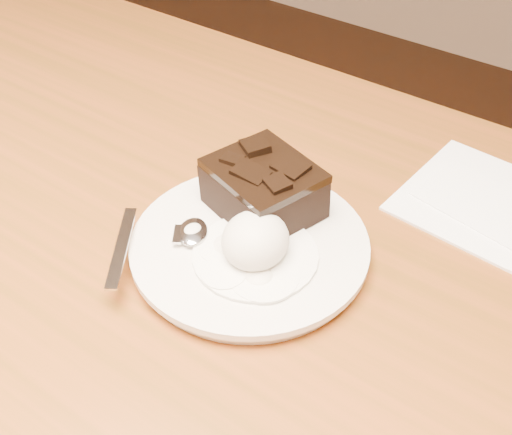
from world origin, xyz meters
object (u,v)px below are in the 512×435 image
Objects in this scene: plate at (250,248)px; spoon at (193,233)px; napkin at (485,201)px; brownie at (264,191)px; ice_cream_scoop at (255,240)px.

plate is 0.05m from spoon.
brownie is at bearing -136.68° from napkin.
ice_cream_scoop is at bearing -23.56° from spoon.
brownie is at bearing 119.02° from ice_cream_scoop.
brownie is 0.08m from spoon.
ice_cream_scoop is at bearing -121.99° from napkin.
spoon is 0.30m from napkin.
brownie reaches higher than plate.
plate is 0.04m from ice_cream_scoop.
ice_cream_scoop is 0.07m from spoon.
ice_cream_scoop reaches higher than plate.
plate is 3.53× the size of ice_cream_scoop.
napkin is at bearing 53.24° from plate.
napkin is (0.13, 0.22, -0.04)m from ice_cream_scoop.
brownie reaches higher than spoon.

